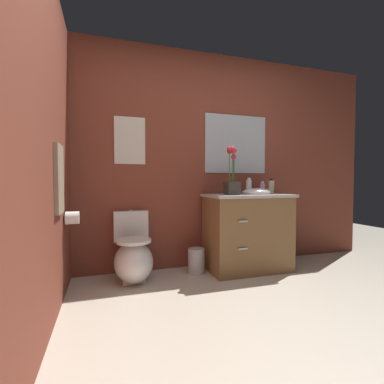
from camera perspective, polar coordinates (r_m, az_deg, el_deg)
name	(u,v)px	position (r m, az deg, el deg)	size (l,w,h in m)	color
ground_plane	(287,345)	(2.00, 18.94, -27.74)	(9.24, 9.24, 0.00)	beige
wall_back	(213,160)	(3.34, 4.39, 6.53)	(4.31, 0.05, 2.50)	brown
wall_left	(41,140)	(1.94, -28.69, 9.44)	(0.05, 4.68, 2.50)	brown
toilet	(133,257)	(2.90, -12.06, -12.91)	(0.38, 0.59, 0.69)	white
vanity_cabinet	(247,231)	(3.21, 11.39, -7.87)	(0.94, 0.56, 1.03)	brown
flower_vase	(232,178)	(3.00, 8.27, 2.96)	(0.14, 0.14, 0.52)	#38332D
soap_bottle	(262,188)	(3.30, 14.35, 0.76)	(0.06, 0.06, 0.15)	#B28CBF
lotion_bottle	(271,187)	(3.41, 16.05, 1.05)	(0.07, 0.07, 0.18)	beige
hand_wash_bottle	(249,187)	(3.26, 11.63, 1.11)	(0.06, 0.06, 0.19)	white
trash_bin	(196,261)	(3.08, 0.88, -14.03)	(0.18, 0.18, 0.27)	#B7B7BC
wall_poster	(130,141)	(3.10, -12.72, 10.33)	(0.33, 0.01, 0.51)	silver
wall_mirror	(236,144)	(3.45, 9.07, 9.72)	(0.80, 0.01, 0.70)	#B2BCC6
hanging_towel	(59,179)	(2.30, -25.76, 2.42)	(0.03, 0.28, 0.52)	gray
toilet_paper_roll	(72,218)	(2.62, -23.46, -4.91)	(0.11, 0.11, 0.11)	white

